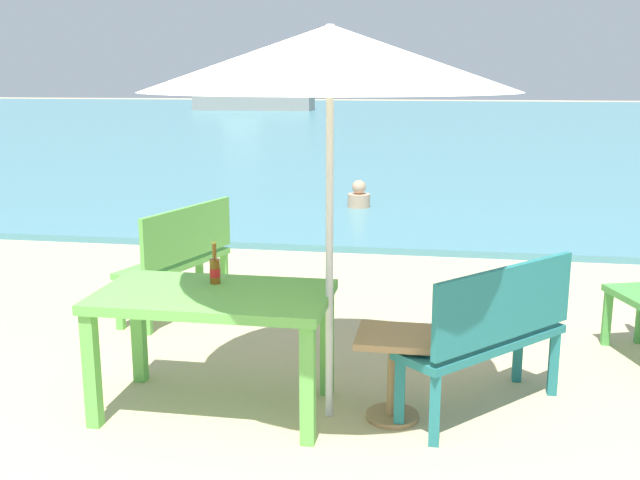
# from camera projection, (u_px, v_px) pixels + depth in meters

# --- Properties ---
(sea_water) EXTENTS (120.00, 50.00, 0.08)m
(sea_water) POSITION_uv_depth(u_px,v_px,m) (428.00, 121.00, 32.61)
(sea_water) COLOR teal
(sea_water) RESTS_ON ground_plane
(picnic_table_green) EXTENTS (1.40, 0.80, 0.76)m
(picnic_table_green) POSITION_uv_depth(u_px,v_px,m) (214.00, 309.00, 4.46)
(picnic_table_green) COLOR #60B24C
(picnic_table_green) RESTS_ON ground_plane
(beer_bottle_amber) EXTENTS (0.07, 0.07, 0.26)m
(beer_bottle_amber) POSITION_uv_depth(u_px,v_px,m) (215.00, 269.00, 4.59)
(beer_bottle_amber) COLOR brown
(beer_bottle_amber) RESTS_ON picnic_table_green
(patio_umbrella) EXTENTS (2.10, 2.10, 2.30)m
(patio_umbrella) POSITION_uv_depth(u_px,v_px,m) (330.00, 59.00, 4.05)
(patio_umbrella) COLOR silver
(patio_umbrella) RESTS_ON ground_plane
(side_table_wood) EXTENTS (0.44, 0.44, 0.54)m
(side_table_wood) POSITION_uv_depth(u_px,v_px,m) (394.00, 363.00, 4.40)
(side_table_wood) COLOR #9E7A51
(side_table_wood) RESTS_ON ground_plane
(bench_teal_center) EXTENTS (1.08, 1.13, 0.95)m
(bench_teal_center) POSITION_uv_depth(u_px,v_px,m) (492.00, 330.00, 4.42)
(bench_teal_center) COLOR #237275
(bench_teal_center) RESTS_ON ground_plane
(bench_green_right) EXTENTS (0.69, 1.25, 0.95)m
(bench_green_right) POSITION_uv_depth(u_px,v_px,m) (180.00, 253.00, 6.31)
(bench_green_right) COLOR #60B24C
(bench_green_right) RESTS_ON ground_plane
(swimmer_person) EXTENTS (0.34, 0.34, 0.41)m
(swimmer_person) POSITION_uv_depth(u_px,v_px,m) (359.00, 197.00, 11.12)
(swimmer_person) COLOR tan
(swimmer_person) RESTS_ON sea_water
(boat_barge) EXTENTS (6.68, 1.82, 2.43)m
(boat_barge) POSITION_uv_depth(u_px,v_px,m) (252.00, 94.00, 41.68)
(boat_barge) COLOR gray
(boat_barge) RESTS_ON sea_water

